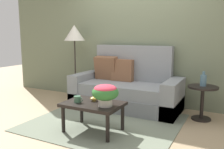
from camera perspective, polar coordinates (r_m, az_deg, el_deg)
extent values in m
plane|color=tan|center=(3.94, -0.92, -10.82)|extent=(14.00, 14.00, 0.00)
cube|color=slate|center=(4.85, 6.31, 10.75)|extent=(6.40, 0.12, 2.96)
cube|color=gray|center=(3.86, -1.63, -11.20)|extent=(2.22, 1.92, 0.01)
cube|color=slate|center=(4.54, 3.11, -6.34)|extent=(2.00, 0.87, 0.26)
cube|color=gray|center=(4.46, 3.02, -3.47)|extent=(1.54, 0.79, 0.21)
cube|color=gray|center=(4.75, 4.95, 1.31)|extent=(1.54, 0.16, 0.92)
cube|color=gray|center=(4.92, -6.33, -3.09)|extent=(0.23, 0.87, 0.60)
cube|color=gray|center=(4.22, 14.20, -5.41)|extent=(0.23, 0.87, 0.60)
cube|color=brown|center=(4.82, -1.37, 1.54)|extent=(0.46, 0.24, 0.48)
cube|color=brown|center=(4.67, 2.51, 1.04)|extent=(0.42, 0.19, 0.42)
cylinder|color=black|center=(3.50, -11.42, -10.37)|extent=(0.05, 0.05, 0.38)
cylinder|color=black|center=(3.13, -1.05, -12.60)|extent=(0.05, 0.05, 0.38)
cylinder|color=black|center=(3.83, -7.19, -8.46)|extent=(0.05, 0.05, 0.38)
cylinder|color=black|center=(3.50, 2.50, -10.16)|extent=(0.05, 0.05, 0.38)
cube|color=black|center=(3.41, -4.50, -6.99)|extent=(0.82, 0.56, 0.04)
cylinder|color=black|center=(4.24, 20.25, -9.74)|extent=(0.31, 0.31, 0.03)
cylinder|color=black|center=(4.17, 20.46, -6.34)|extent=(0.06, 0.06, 0.50)
cylinder|color=black|center=(4.10, 20.67, -2.79)|extent=(0.47, 0.47, 0.03)
cylinder|color=#2D2823|center=(5.29, -8.49, -5.45)|extent=(0.30, 0.30, 0.03)
cylinder|color=#2D2823|center=(5.17, -8.65, 1.20)|extent=(0.03, 0.03, 1.21)
cone|color=beige|center=(5.12, -8.87, 9.70)|extent=(0.43, 0.43, 0.32)
cylinder|color=#B7B2A8|center=(3.22, -1.58, -6.46)|extent=(0.19, 0.19, 0.12)
ellipsoid|color=#337533|center=(3.19, -1.59, -4.29)|extent=(0.36, 0.36, 0.21)
ellipsoid|color=#DB384C|center=(3.18, -1.60, -3.39)|extent=(0.30, 0.30, 0.11)
cylinder|color=#3D664C|center=(3.43, -8.18, -5.79)|extent=(0.10, 0.10, 0.09)
torus|color=#3D664C|center=(3.40, -7.35, -5.92)|extent=(0.06, 0.01, 0.06)
cylinder|color=gold|center=(3.49, -4.21, -6.06)|extent=(0.05, 0.05, 0.02)
ellipsoid|color=gold|center=(3.48, -4.22, -5.65)|extent=(0.12, 0.12, 0.05)
cylinder|color=slate|center=(4.10, 20.73, -1.35)|extent=(0.10, 0.10, 0.18)
cylinder|color=slate|center=(4.08, 20.82, 0.27)|extent=(0.04, 0.04, 0.06)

